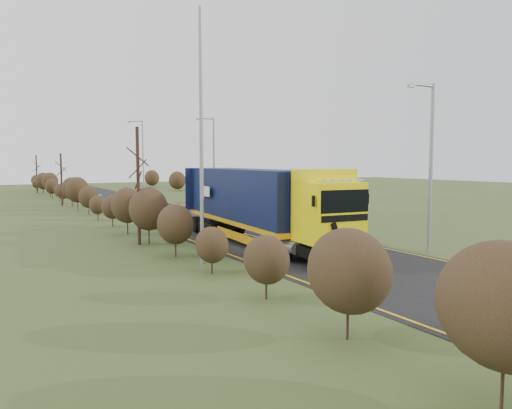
{
  "coord_description": "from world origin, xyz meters",
  "views": [
    {
      "loc": [
        -13.76,
        -21.16,
        4.32
      ],
      "look_at": [
        -0.96,
        1.55,
        2.04
      ],
      "focal_mm": 35.0,
      "sensor_mm": 36.0,
      "label": 1
    }
  ],
  "objects": [
    {
      "name": "ground",
      "position": [
        0.0,
        0.0,
        0.0
      ],
      "size": [
        160.0,
        160.0,
        0.0
      ],
      "primitive_type": "plane",
      "color": "#394C20",
      "rests_on": "ground"
    },
    {
      "name": "road",
      "position": [
        0.0,
        10.0,
        0.01
      ],
      "size": [
        8.0,
        120.0,
        0.02
      ],
      "primitive_type": "cube",
      "color": "black",
      "rests_on": "ground"
    },
    {
      "name": "layby",
      "position": [
        6.5,
        20.0,
        0.01
      ],
      "size": [
        6.0,
        18.0,
        0.02
      ],
      "primitive_type": "cube",
      "color": "#2E2C28",
      "rests_on": "ground"
    },
    {
      "name": "lane_markings",
      "position": [
        0.0,
        9.69,
        0.03
      ],
      "size": [
        7.52,
        116.0,
        0.01
      ],
      "color": "gold",
      "rests_on": "road"
    },
    {
      "name": "hedgerow",
      "position": [
        -6.0,
        7.89,
        1.62
      ],
      "size": [
        2.24,
        102.04,
        6.05
      ],
      "color": "#332116",
      "rests_on": "ground"
    },
    {
      "name": "lorry",
      "position": [
        -1.21,
        0.88,
        2.27
      ],
      "size": [
        3.29,
        14.48,
        3.99
      ],
      "rotation": [
        0.0,
        0.0,
        -0.08
      ],
      "color": "black",
      "rests_on": "ground"
    },
    {
      "name": "car_red_hatchback",
      "position": [
        6.28,
        19.87,
        0.66
      ],
      "size": [
        1.75,
        3.95,
        1.32
      ],
      "primitive_type": "imported",
      "rotation": [
        0.0,
        0.0,
        3.19
      ],
      "color": "#A61308",
      "rests_on": "ground"
    },
    {
      "name": "car_blue_sedan",
      "position": [
        5.92,
        19.14,
        0.64
      ],
      "size": [
        2.24,
        4.1,
        1.28
      ],
      "primitive_type": "imported",
      "rotation": [
        0.0,
        0.0,
        2.9
      ],
      "color": "#0A0A38",
      "rests_on": "ground"
    },
    {
      "name": "streetlight_near",
      "position": [
        4.8,
        -4.79,
        4.32
      ],
      "size": [
        1.69,
        0.18,
        7.89
      ],
      "color": "gray",
      "rests_on": "ground"
    },
    {
      "name": "streetlight_mid",
      "position": [
        4.51,
        18.96,
        4.44
      ],
      "size": [
        1.73,
        0.18,
        8.11
      ],
      "color": "gray",
      "rests_on": "ground"
    },
    {
      "name": "streetlight_far",
      "position": [
        5.63,
        43.99,
        5.34
      ],
      "size": [
        2.05,
        0.19,
        9.65
      ],
      "color": "gray",
      "rests_on": "ground"
    },
    {
      "name": "left_pole",
      "position": [
        -5.55,
        -2.0,
        5.27
      ],
      "size": [
        0.16,
        0.16,
        10.55
      ],
      "primitive_type": "cylinder",
      "color": "gray",
      "rests_on": "ground"
    },
    {
      "name": "speed_sign",
      "position": [
        5.6,
        15.94,
        1.65
      ],
      "size": [
        0.65,
        0.1,
        2.36
      ],
      "color": "gray",
      "rests_on": "ground"
    },
    {
      "name": "warning_board",
      "position": [
        5.52,
        26.71,
        1.23
      ],
      "size": [
        0.76,
        0.11,
        2.0
      ],
      "color": "gray",
      "rests_on": "ground"
    }
  ]
}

